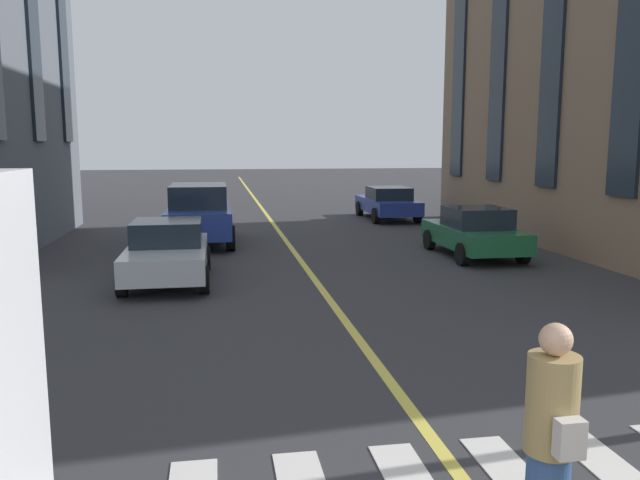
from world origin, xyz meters
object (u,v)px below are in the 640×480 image
at_px(car_green_trailing, 474,232).
at_px(car_silver_oncoming, 168,252).
at_px(car_blue_parked_b, 388,203).
at_px(pedestrian_near, 550,443).
at_px(car_blue_far, 199,213).

bearing_deg(car_green_trailing, car_silver_oncoming, 103.34).
height_order(car_blue_parked_b, car_silver_oncoming, car_silver_oncoming).
height_order(car_green_trailing, pedestrian_near, pedestrian_near).
bearing_deg(car_blue_far, car_green_trailing, -115.43).
bearing_deg(car_blue_parked_b, car_blue_far, 125.15).
bearing_deg(car_silver_oncoming, car_green_trailing, -76.66).
bearing_deg(car_silver_oncoming, car_blue_far, -5.91).
relative_size(car_blue_far, car_silver_oncoming, 1.21).
xyz_separation_m(car_blue_far, car_green_trailing, (-3.65, -7.67, -0.27)).
bearing_deg(car_blue_parked_b, car_silver_oncoming, 143.14).
height_order(car_blue_far, car_green_trailing, car_blue_far).
distance_m(car_blue_parked_b, car_green_trailing, 9.05).
bearing_deg(car_blue_parked_b, pedestrian_near, 167.59).
distance_m(car_blue_parked_b, car_silver_oncoming, 13.76).
distance_m(car_blue_far, car_green_trailing, 8.50).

